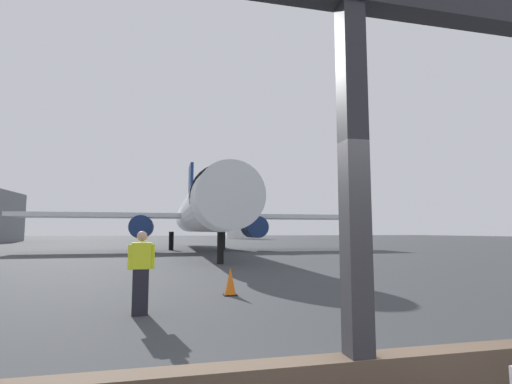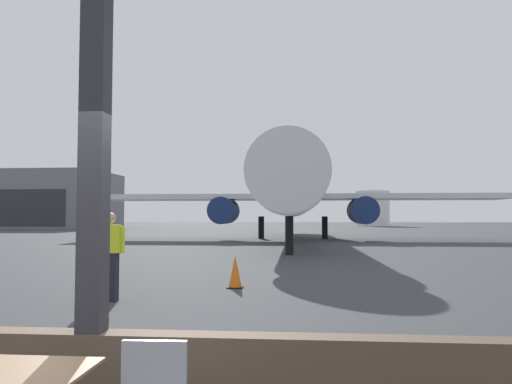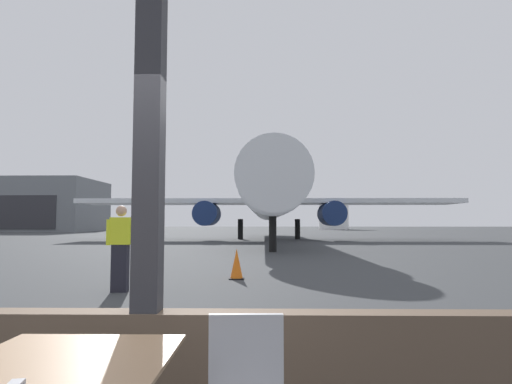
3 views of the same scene
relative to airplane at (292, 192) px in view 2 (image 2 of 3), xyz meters
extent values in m
plane|color=#383A3D|center=(-1.29, 9.27, -3.38)|extent=(220.00, 220.00, 0.00)
cube|color=brown|center=(-1.29, -30.73, -3.01)|extent=(7.80, 0.24, 0.74)
cube|color=#2D2D33|center=(-1.29, -30.73, -1.52)|extent=(0.20, 0.20, 3.73)
cube|color=#B2B2B7|center=(-0.51, -31.61, -2.70)|extent=(0.40, 0.05, 0.44)
cylinder|color=silver|center=(0.00, 1.07, 0.02)|extent=(3.42, 30.36, 3.42)
cone|color=silver|center=(0.00, -15.41, 0.02)|extent=(3.25, 2.60, 3.25)
cylinder|color=black|center=(0.00, -13.51, 0.17)|extent=(3.49, 0.90, 3.49)
cube|color=silver|center=(-8.06, 1.56, -0.28)|extent=(14.42, 4.20, 0.36)
cube|color=silver|center=(8.06, 1.56, -0.28)|extent=(14.42, 4.20, 0.36)
cylinder|color=navy|center=(-4.91, 0.16, -1.28)|extent=(1.90, 3.20, 1.90)
cylinder|color=navy|center=(4.91, 0.16, -1.28)|extent=(1.90, 3.20, 1.90)
cube|color=navy|center=(0.00, 14.75, 4.13)|extent=(0.36, 4.40, 5.20)
cylinder|color=black|center=(0.00, -13.21, -2.53)|extent=(0.36, 0.36, 1.69)
cylinder|color=black|center=(-2.40, 2.56, -2.53)|extent=(0.44, 0.44, 1.69)
cylinder|color=black|center=(2.40, 2.56, -2.53)|extent=(0.44, 0.44, 1.69)
cube|color=black|center=(-3.33, -25.19, -2.91)|extent=(0.32, 0.20, 0.95)
cube|color=yellow|center=(-3.33, -25.19, -2.16)|extent=(0.40, 0.22, 0.55)
sphere|color=tan|center=(-3.33, -25.19, -1.75)|extent=(0.22, 0.22, 0.22)
cylinder|color=yellow|center=(-3.10, -25.11, -2.18)|extent=(0.09, 0.09, 0.52)
cylinder|color=yellow|center=(-3.55, -25.28, -2.18)|extent=(0.09, 0.09, 0.52)
cone|color=orange|center=(-1.10, -23.18, -3.01)|extent=(0.32, 0.32, 0.75)
cube|color=black|center=(-1.10, -23.18, -3.37)|extent=(0.36, 0.36, 0.03)
cube|color=slate|center=(-36.99, 35.40, 0.75)|extent=(18.56, 14.51, 8.25)
cube|color=#2D2D33|center=(-36.99, 28.10, -0.49)|extent=(12.99, 0.10, 4.95)
cylinder|color=white|center=(13.96, 55.83, -0.21)|extent=(6.06, 6.06, 6.33)
camera|label=1|loc=(-2.82, -33.65, -1.64)|focal=26.71mm
camera|label=2|loc=(0.36, -34.57, -1.72)|focal=34.30mm
camera|label=3|loc=(-0.42, -33.98, -1.99)|focal=30.42mm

